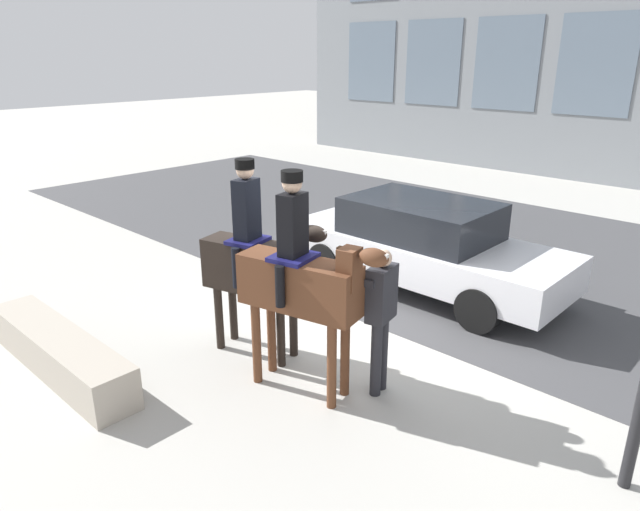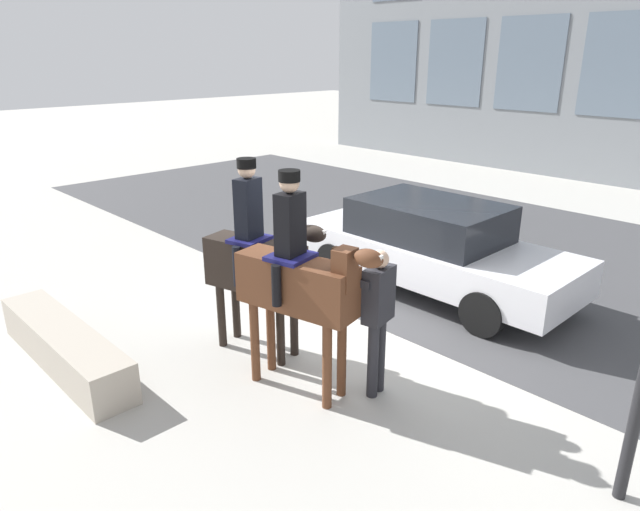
# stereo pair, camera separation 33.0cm
# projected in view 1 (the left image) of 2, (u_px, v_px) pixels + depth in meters

# --- Properties ---
(ground_plane) EXTENTS (80.00, 80.00, 0.00)m
(ground_plane) POSITION_uv_depth(u_px,v_px,m) (345.00, 335.00, 8.17)
(ground_plane) COLOR #B2AFA8
(road_surface) EXTENTS (25.40, 8.50, 0.01)m
(road_surface) POSITION_uv_depth(u_px,v_px,m) (499.00, 254.00, 11.44)
(road_surface) COLOR #444447
(road_surface) RESTS_ON ground_plane
(mounted_horse_lead) EXTENTS (1.80, 0.77, 2.60)m
(mounted_horse_lead) POSITION_uv_depth(u_px,v_px,m) (255.00, 261.00, 7.27)
(mounted_horse_lead) COLOR black
(mounted_horse_lead) RESTS_ON ground_plane
(mounted_horse_companion) EXTENTS (1.88, 0.73, 2.64)m
(mounted_horse_companion) POSITION_uv_depth(u_px,v_px,m) (301.00, 281.00, 6.41)
(mounted_horse_companion) COLOR #59331E
(mounted_horse_companion) RESTS_ON ground_plane
(pedestrian_bystander) EXTENTS (0.81, 0.55, 1.79)m
(pedestrian_bystander) POSITION_uv_depth(u_px,v_px,m) (380.00, 310.00, 6.46)
(pedestrian_bystander) COLOR #232328
(pedestrian_bystander) RESTS_ON ground_plane
(street_car_near_lane) EXTENTS (4.79, 1.92, 1.52)m
(street_car_near_lane) POSITION_uv_depth(u_px,v_px,m) (423.00, 244.00, 9.58)
(street_car_near_lane) COLOR silver
(street_car_near_lane) RESTS_ON ground_plane
(planter_ledge) EXTENTS (2.96, 0.56, 0.53)m
(planter_ledge) POSITION_uv_depth(u_px,v_px,m) (60.00, 353.00, 7.14)
(planter_ledge) COLOR #ADA393
(planter_ledge) RESTS_ON ground_plane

